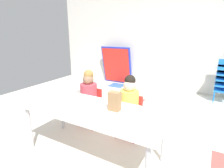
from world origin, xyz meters
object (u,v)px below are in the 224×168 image
Objects in this scene: seated_child_middle_seat at (129,101)px; paper_bag_brown at (115,101)px; folded_activity_table at (117,65)px; craft_table at (92,112)px; paper_plate_near_edge at (90,113)px; donut_powdered_on_plate at (90,112)px; kid_chair_blue_stack at (224,79)px; donut_powdered_loose at (85,107)px; seated_child_near_camera at (89,93)px; paper_plate_center_table at (57,98)px.

seated_child_middle_seat reaches higher than paper_bag_brown.
folded_activity_table is 4.94× the size of paper_bag_brown.
paper_plate_near_edge is (0.07, -0.13, 0.06)m from craft_table.
folded_activity_table is at bearing 113.50° from donut_powdered_on_plate.
kid_chair_blue_stack is (1.18, 2.29, -0.04)m from seated_child_middle_seat.
donut_powdered_loose is at bearing 147.18° from paper_plate_near_edge.
seated_child_near_camera reaches higher than paper_plate_near_edge.
seated_child_middle_seat is 0.84× the size of folded_activity_table.
kid_chair_blue_stack reaches higher than craft_table.
donut_powdered_loose is at bearing -116.73° from kid_chair_blue_stack.
kid_chair_blue_stack is (1.40, 2.87, -0.05)m from craft_table.
kid_chair_blue_stack is at bearing -3.87° from folded_activity_table.
seated_child_near_camera is 0.90m from paper_plate_near_edge.
seated_child_middle_seat is at bearing 69.56° from craft_table.
craft_table is 3.33m from folded_activity_table.
craft_table is at bearing 118.54° from paper_plate_near_edge.
folded_activity_table is (-0.84, 2.48, -0.02)m from seated_child_near_camera.
seated_child_middle_seat is 5.10× the size of paper_plate_near_edge.
paper_plate_center_table is at bearing -146.21° from seated_child_middle_seat.
paper_bag_brown is (-1.15, -2.79, 0.21)m from kid_chair_blue_stack.
folded_activity_table is at bearing 108.70° from seated_child_near_camera.
paper_bag_brown is at bearing 49.14° from paper_plate_near_edge.
seated_child_middle_seat is (0.69, 0.00, 0.00)m from seated_child_near_camera.
paper_plate_center_table is at bearing 166.31° from donut_powdered_on_plate.
seated_child_near_camera reaches higher than donut_powdered_loose.
donut_powdered_on_plate is 1.14× the size of donut_powdered_loose.
craft_table is 0.16m from paper_plate_near_edge.
donut_powdered_loose is (0.41, -0.62, 0.08)m from seated_child_near_camera.
kid_chair_blue_stack is at bearing 66.15° from donut_powdered_on_plate.
kid_chair_blue_stack reaches higher than donut_powdered_on_plate.
paper_plate_center_table is at bearing -76.78° from folded_activity_table.
paper_plate_near_edge is at bearing -113.85° from kid_chair_blue_stack.
seated_child_middle_seat reaches higher than donut_powdered_on_plate.
seated_child_near_camera is 2.96m from kid_chair_blue_stack.
paper_plate_center_table is 0.70m from donut_powdered_on_plate.
kid_chair_blue_stack reaches higher than donut_powdered_loose.
donut_powdered_loose is at bearing -147.51° from craft_table.
paper_plate_center_table is 0.54m from donut_powdered_loose.
seated_child_middle_seat reaches higher than craft_table.
seated_child_middle_seat is 2.91m from folded_activity_table.
kid_chair_blue_stack is 7.97× the size of donut_powdered_on_plate.
seated_child_middle_seat is at bearing -117.33° from kid_chair_blue_stack.
donut_powdered_on_plate reaches higher than paper_plate_center_table.
seated_child_middle_seat is 5.10× the size of paper_plate_center_table.
paper_bag_brown is (0.73, -0.50, 0.17)m from seated_child_near_camera.
craft_table is 7.88× the size of paper_bag_brown.
paper_bag_brown is (0.26, 0.08, 0.16)m from craft_table.
seated_child_near_camera is at bearing 129.36° from craft_table.
donut_powdered_loose is at bearing -56.73° from seated_child_near_camera.
paper_plate_near_edge is at bearing -101.44° from seated_child_middle_seat.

